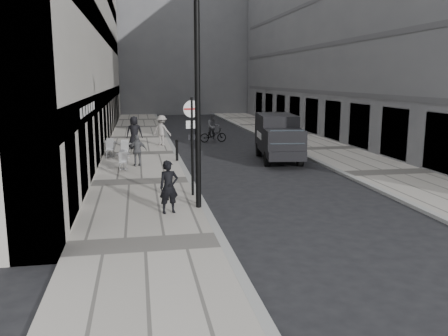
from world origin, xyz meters
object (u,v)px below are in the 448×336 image
Objects in this scene: walking_man at (169,187)px; cyclist at (213,131)px; sign_post at (192,133)px; panel_van at (278,135)px; lamppost at (197,87)px.

cyclist is at bearing 63.84° from walking_man.
sign_post is 1.77× the size of cyclist.
walking_man is 11.39m from panel_van.
sign_post is at bearing -107.92° from cyclist.
panel_van is (5.37, 7.25, -1.02)m from sign_post.
walking_man is at bearing -152.80° from lamppost.
panel_van reaches higher than walking_man.
panel_van is (6.37, 9.43, 0.39)m from walking_man.
cyclist is (-2.23, 7.86, -0.57)m from panel_van.
lamppost is at bearing -95.21° from sign_post.
walking_man is 0.84× the size of cyclist.
sign_post is (1.00, 2.18, 1.42)m from walking_man.
lamppost is 10.75m from panel_van.
lamppost reaches higher than sign_post.
sign_post is 9.08m from panel_van.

